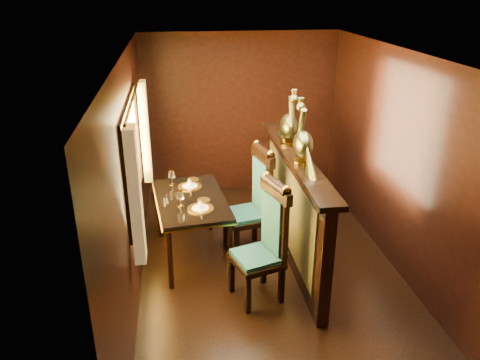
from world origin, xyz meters
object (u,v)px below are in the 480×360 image
(chair_right, at_px, (256,197))
(peacock_right, at_px, (289,116))
(peacock_left, at_px, (304,133))
(dining_table, at_px, (191,204))
(chair_left, at_px, (267,237))

(chair_right, bearing_deg, peacock_right, 2.23)
(peacock_right, bearing_deg, peacock_left, -90.00)
(dining_table, distance_m, chair_left, 1.17)
(chair_left, relative_size, peacock_left, 2.00)
(peacock_left, distance_m, peacock_right, 0.64)
(chair_right, distance_m, peacock_right, 1.07)
(chair_right, distance_m, peacock_left, 1.18)
(dining_table, bearing_deg, chair_left, -55.67)
(dining_table, height_order, chair_left, chair_left)
(peacock_left, bearing_deg, chair_right, 127.20)
(dining_table, height_order, peacock_left, peacock_left)
(chair_left, bearing_deg, peacock_right, 49.62)
(dining_table, distance_m, peacock_right, 1.57)
(peacock_left, bearing_deg, dining_table, 158.53)
(chair_right, bearing_deg, peacock_left, -65.77)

